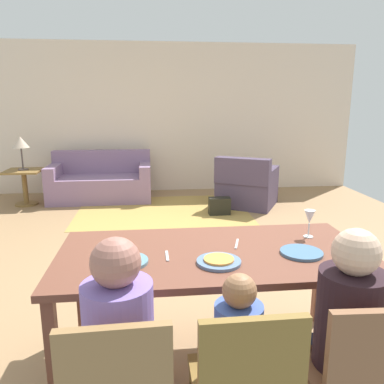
{
  "coord_description": "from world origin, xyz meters",
  "views": [
    {
      "loc": [
        -0.37,
        -3.56,
        1.64
      ],
      "look_at": [
        -0.0,
        -0.21,
        0.85
      ],
      "focal_mm": 35.83,
      "sensor_mm": 36.0,
      "label": 1
    }
  ],
  "objects_px": {
    "plate_near_man": "(126,261)",
    "table_lamp": "(21,143)",
    "plate_near_woman": "(301,253)",
    "wine_glass": "(310,218)",
    "person_child": "(235,370)",
    "couch": "(101,182)",
    "dining_table": "(213,262)",
    "dining_chair_woman": "(361,377)",
    "handbag": "(219,206)",
    "side_table": "(25,182)",
    "plate_near_child": "(218,262)",
    "person_woman": "(343,347)",
    "armchair": "(247,187)",
    "person_man": "(121,362)"
  },
  "relations": [
    {
      "from": "plate_near_woman",
      "to": "wine_glass",
      "type": "bearing_deg",
      "value": 60.39
    },
    {
      "from": "person_man",
      "to": "table_lamp",
      "type": "height_order",
      "value": "table_lamp"
    },
    {
      "from": "person_child",
      "to": "person_woman",
      "type": "relative_size",
      "value": 0.83
    },
    {
      "from": "person_man",
      "to": "side_table",
      "type": "distance_m",
      "value": 5.2
    },
    {
      "from": "person_woman",
      "to": "table_lamp",
      "type": "distance_m",
      "value": 5.68
    },
    {
      "from": "plate_near_man",
      "to": "table_lamp",
      "type": "distance_m",
      "value": 4.73
    },
    {
      "from": "plate_near_child",
      "to": "person_woman",
      "type": "xyz_separation_m",
      "value": [
        0.52,
        -0.46,
        -0.26
      ]
    },
    {
      "from": "wine_glass",
      "to": "person_child",
      "type": "distance_m",
      "value": 1.16
    },
    {
      "from": "plate_near_child",
      "to": "table_lamp",
      "type": "xyz_separation_m",
      "value": [
        -2.41,
        4.38,
        0.24
      ]
    },
    {
      "from": "couch",
      "to": "table_lamp",
      "type": "xyz_separation_m",
      "value": [
        -1.19,
        -0.26,
        0.7
      ]
    },
    {
      "from": "dining_table",
      "to": "person_child",
      "type": "bearing_deg",
      "value": -90.02
    },
    {
      "from": "wine_glass",
      "to": "plate_near_man",
      "type": "bearing_deg",
      "value": -165.84
    },
    {
      "from": "wine_glass",
      "to": "side_table",
      "type": "relative_size",
      "value": 0.32
    },
    {
      "from": "person_child",
      "to": "armchair",
      "type": "distance_m",
      "value": 4.56
    },
    {
      "from": "plate_near_child",
      "to": "side_table",
      "type": "height_order",
      "value": "plate_near_child"
    },
    {
      "from": "dining_chair_woman",
      "to": "couch",
      "type": "height_order",
      "value": "dining_chair_woman"
    },
    {
      "from": "person_child",
      "to": "table_lamp",
      "type": "xyz_separation_m",
      "value": [
        -2.41,
        4.85,
        0.58
      ]
    },
    {
      "from": "armchair",
      "to": "plate_near_woman",
      "type": "bearing_deg",
      "value": -99.61
    },
    {
      "from": "dining_table",
      "to": "person_woman",
      "type": "height_order",
      "value": "person_woman"
    },
    {
      "from": "person_man",
      "to": "couch",
      "type": "relative_size",
      "value": 0.65
    },
    {
      "from": "plate_near_woman",
      "to": "person_child",
      "type": "height_order",
      "value": "person_child"
    },
    {
      "from": "handbag",
      "to": "plate_near_child",
      "type": "bearing_deg",
      "value": -100.47
    },
    {
      "from": "person_woman",
      "to": "armchair",
      "type": "relative_size",
      "value": 0.95
    },
    {
      "from": "dining_chair_woman",
      "to": "handbag",
      "type": "distance_m",
      "value": 4.14
    },
    {
      "from": "dining_chair_woman",
      "to": "handbag",
      "type": "height_order",
      "value": "dining_chair_woman"
    },
    {
      "from": "plate_near_man",
      "to": "plate_near_woman",
      "type": "height_order",
      "value": "same"
    },
    {
      "from": "dining_table",
      "to": "table_lamp",
      "type": "relative_size",
      "value": 3.47
    },
    {
      "from": "plate_near_woman",
      "to": "person_man",
      "type": "xyz_separation_m",
      "value": [
        -1.03,
        -0.54,
        -0.26
      ]
    },
    {
      "from": "couch",
      "to": "armchair",
      "type": "distance_m",
      "value": 2.49
    },
    {
      "from": "plate_near_child",
      "to": "wine_glass",
      "type": "bearing_deg",
      "value": 28.11
    },
    {
      "from": "dining_chair_woman",
      "to": "person_woman",
      "type": "relative_size",
      "value": 0.78
    },
    {
      "from": "plate_near_man",
      "to": "person_woman",
      "type": "bearing_deg",
      "value": -26.86
    },
    {
      "from": "person_woman",
      "to": "handbag",
      "type": "xyz_separation_m",
      "value": [
        0.13,
        3.94,
        -0.38
      ]
    },
    {
      "from": "plate_near_man",
      "to": "couch",
      "type": "relative_size",
      "value": 0.15
    },
    {
      "from": "person_child",
      "to": "couch",
      "type": "distance_m",
      "value": 5.25
    },
    {
      "from": "plate_near_child",
      "to": "person_child",
      "type": "distance_m",
      "value": 0.58
    },
    {
      "from": "dining_table",
      "to": "couch",
      "type": "distance_m",
      "value": 4.64
    },
    {
      "from": "plate_near_woman",
      "to": "armchair",
      "type": "distance_m",
      "value": 3.93
    },
    {
      "from": "dining_table",
      "to": "wine_glass",
      "type": "bearing_deg",
      "value": 14.95
    },
    {
      "from": "dining_chair_woman",
      "to": "table_lamp",
      "type": "bearing_deg",
      "value": 120.22
    },
    {
      "from": "person_man",
      "to": "handbag",
      "type": "relative_size",
      "value": 3.47
    },
    {
      "from": "plate_near_woman",
      "to": "wine_glass",
      "type": "distance_m",
      "value": 0.34
    },
    {
      "from": "armchair",
      "to": "dining_chair_woman",
      "type": "bearing_deg",
      "value": -98.17
    },
    {
      "from": "person_child",
      "to": "dining_chair_woman",
      "type": "relative_size",
      "value": 1.06
    },
    {
      "from": "dining_table",
      "to": "table_lamp",
      "type": "xyz_separation_m",
      "value": [
        -2.41,
        4.2,
        0.32
      ]
    },
    {
      "from": "dining_chair_woman",
      "to": "couch",
      "type": "bearing_deg",
      "value": 108.19
    },
    {
      "from": "person_woman",
      "to": "handbag",
      "type": "bearing_deg",
      "value": 88.16
    },
    {
      "from": "person_child",
      "to": "handbag",
      "type": "bearing_deg",
      "value": 80.74
    },
    {
      "from": "side_table",
      "to": "table_lamp",
      "type": "relative_size",
      "value": 1.07
    },
    {
      "from": "handbag",
      "to": "plate_near_man",
      "type": "bearing_deg",
      "value": -108.7
    }
  ]
}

